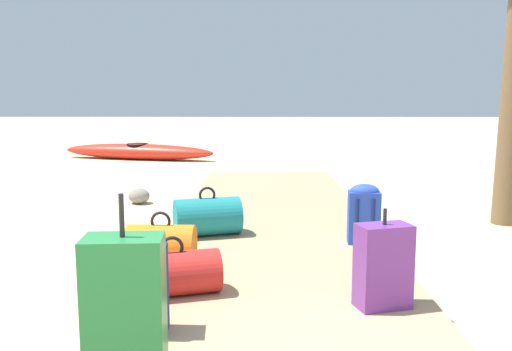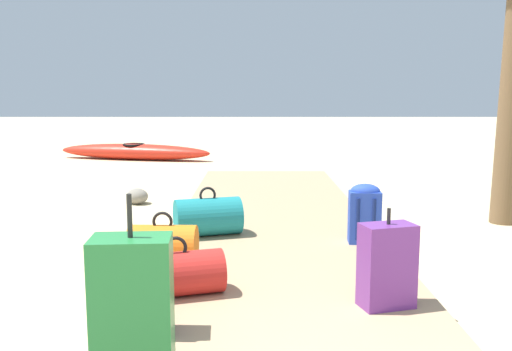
# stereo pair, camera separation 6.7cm
# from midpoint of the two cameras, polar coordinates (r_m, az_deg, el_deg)

# --- Properties ---
(ground_plane) EXTENTS (60.00, 60.00, 0.00)m
(ground_plane) POSITION_cam_midpoint_polar(r_m,az_deg,el_deg) (5.04, 1.73, -8.28)
(ground_plane) COLOR #CCB789
(boardwalk) EXTENTS (2.07, 8.27, 0.08)m
(boardwalk) POSITION_cam_midpoint_polar(r_m,az_deg,el_deg) (5.83, 1.49, -5.57)
(boardwalk) COLOR tan
(boardwalk) RESTS_ON ground
(suitcase_green) EXTENTS (0.38, 0.26, 0.92)m
(suitcase_green) POSITION_cam_midpoint_polar(r_m,az_deg,el_deg) (2.74, -13.21, -13.42)
(suitcase_green) COLOR #237538
(suitcase_green) RESTS_ON boardwalk
(duffel_bag_teal) EXTENTS (0.71, 0.53, 0.48)m
(duffel_bag_teal) POSITION_cam_midpoint_polar(r_m,az_deg,el_deg) (5.42, -5.28, -4.23)
(duffel_bag_teal) COLOR #197A7F
(duffel_bag_teal) RESTS_ON boardwalk
(duffel_bag_red) EXTENTS (0.71, 0.48, 0.41)m
(duffel_bag_red) POSITION_cam_midpoint_polar(r_m,az_deg,el_deg) (3.88, -8.71, -9.94)
(duffel_bag_red) COLOR red
(duffel_bag_red) RESTS_ON boardwalk
(backpack_blue) EXTENTS (0.30, 0.23, 0.55)m
(backpack_blue) POSITION_cam_midpoint_polar(r_m,az_deg,el_deg) (5.19, 10.78, -3.70)
(backpack_blue) COLOR #2847B7
(backpack_blue) RESTS_ON boardwalk
(duffel_bag_orange) EXTENTS (0.55, 0.34, 0.44)m
(duffel_bag_orange) POSITION_cam_midpoint_polar(r_m,az_deg,el_deg) (4.54, -9.91, -7.05)
(duffel_bag_orange) COLOR orange
(duffel_bag_orange) RESTS_ON boardwalk
(backpack_navy) EXTENTS (0.29, 0.24, 0.58)m
(backpack_navy) POSITION_cam_midpoint_polar(r_m,az_deg,el_deg) (3.28, -11.63, -10.72)
(backpack_navy) COLOR navy
(backpack_navy) RESTS_ON boardwalk
(suitcase_purple) EXTENTS (0.38, 0.28, 0.65)m
(suitcase_purple) POSITION_cam_midpoint_polar(r_m,az_deg,el_deg) (3.69, 12.84, -9.02)
(suitcase_purple) COLOR #6B2D84
(suitcase_purple) RESTS_ON boardwalk
(kayak) EXTENTS (3.58, 1.41, 0.36)m
(kayak) POSITION_cam_midpoint_polar(r_m,az_deg,el_deg) (12.58, -12.53, 2.41)
(kayak) COLOR red
(kayak) RESTS_ON ground
(rock_left_mid) EXTENTS (0.41, 0.41, 0.20)m
(rock_left_mid) POSITION_cam_midpoint_polar(r_m,az_deg,el_deg) (7.52, -12.31, -2.09)
(rock_left_mid) COLOR gray
(rock_left_mid) RESTS_ON ground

